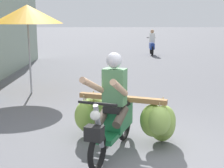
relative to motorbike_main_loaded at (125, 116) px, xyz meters
name	(u,v)px	position (x,y,z in m)	size (l,w,h in m)	color
ground_plane	(166,162)	(0.58, -0.66, -0.50)	(120.00, 120.00, 0.00)	slate
motorbike_main_loaded	(125,116)	(0.00, 0.00, 0.00)	(1.78, 2.03, 1.58)	black
motorbike_distant_ahead_left	(152,45)	(2.06, 12.64, 0.07)	(0.50, 1.62, 1.40)	black
market_umbrella_near_shop	(27,14)	(-2.46, 3.67, 1.67)	(1.88, 1.88, 2.41)	#99999E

